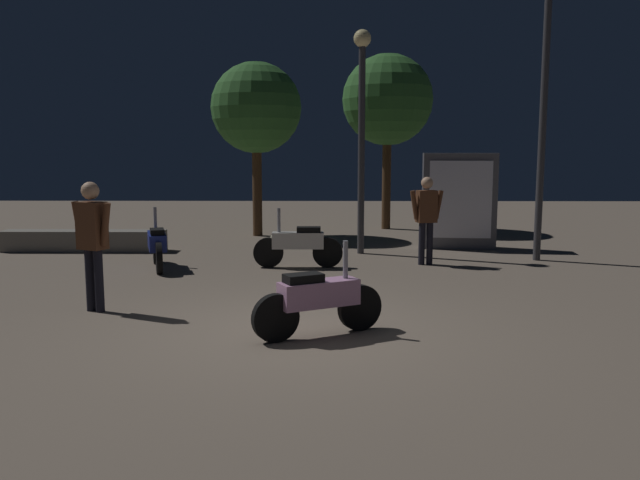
{
  "coord_description": "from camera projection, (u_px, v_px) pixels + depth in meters",
  "views": [
    {
      "loc": [
        0.41,
        -7.57,
        2.17
      ],
      "look_at": [
        0.31,
        0.8,
        1.0
      ],
      "focal_mm": 36.26,
      "sensor_mm": 36.0,
      "label": 1
    }
  ],
  "objects": [
    {
      "name": "motorcycle_white_parked_left",
      "position": [
        298.0,
        244.0,
        11.96
      ],
      "size": [
        1.66,
        0.32,
        1.11
      ],
      "rotation": [
        0.0,
        0.0,
        3.16
      ],
      "color": "black",
      "rests_on": "ground_plane"
    },
    {
      "name": "planter_wall_low",
      "position": [
        84.0,
        241.0,
        13.92
      ],
      "size": [
        3.49,
        0.5,
        0.45
      ],
      "color": "gray",
      "rests_on": "ground_plane"
    },
    {
      "name": "tree_left_bg",
      "position": [
        256.0,
        109.0,
        16.03
      ],
      "size": [
        2.25,
        2.25,
        4.33
      ],
      "color": "#4C331E",
      "rests_on": "ground_plane"
    },
    {
      "name": "person_bystander_far",
      "position": [
        426.0,
        213.0,
        12.19
      ],
      "size": [
        0.67,
        0.31,
        1.67
      ],
      "rotation": [
        0.0,
        0.0,
        1.78
      ],
      "color": "black",
      "rests_on": "ground_plane"
    },
    {
      "name": "motorcycle_blue_parked_right",
      "position": [
        157.0,
        245.0,
        11.85
      ],
      "size": [
        0.6,
        1.61,
        1.11
      ],
      "rotation": [
        0.0,
        0.0,
        1.88
      ],
      "color": "black",
      "rests_on": "ground_plane"
    },
    {
      "name": "motorcycle_pink_foreground",
      "position": [
        319.0,
        299.0,
        7.53
      ],
      "size": [
        1.52,
        0.85,
        1.11
      ],
      "rotation": [
        0.0,
        0.0,
        0.47
      ],
      "color": "black",
      "rests_on": "ground_plane"
    },
    {
      "name": "streetlamp_far",
      "position": [
        545.0,
        76.0,
        12.33
      ],
      "size": [
        0.36,
        0.36,
        5.72
      ],
      "color": "#38383D",
      "rests_on": "ground_plane"
    },
    {
      "name": "person_rider_beside",
      "position": [
        92.0,
        234.0,
        8.61
      ],
      "size": [
        0.64,
        0.37,
        1.75
      ],
      "rotation": [
        0.0,
        0.0,
        1.13
      ],
      "color": "black",
      "rests_on": "ground_plane"
    },
    {
      "name": "tree_center_bg",
      "position": [
        388.0,
        101.0,
        17.44
      ],
      "size": [
        2.45,
        2.45,
        4.74
      ],
      "color": "#4C331E",
      "rests_on": "ground_plane"
    },
    {
      "name": "kiosk_billboard",
      "position": [
        459.0,
        201.0,
        14.27
      ],
      "size": [
        1.64,
        0.67,
        2.1
      ],
      "rotation": [
        0.0,
        0.0,
        3.05
      ],
      "color": "#595960",
      "rests_on": "ground_plane"
    },
    {
      "name": "ground_plane",
      "position": [
        294.0,
        331.0,
        7.8
      ],
      "size": [
        40.0,
        40.0,
        0.0
      ],
      "primitive_type": "plane",
      "color": "#756656"
    },
    {
      "name": "streetlamp_near",
      "position": [
        362.0,
        112.0,
        13.24
      ],
      "size": [
        0.36,
        0.36,
        4.58
      ],
      "color": "#38383D",
      "rests_on": "ground_plane"
    }
  ]
}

